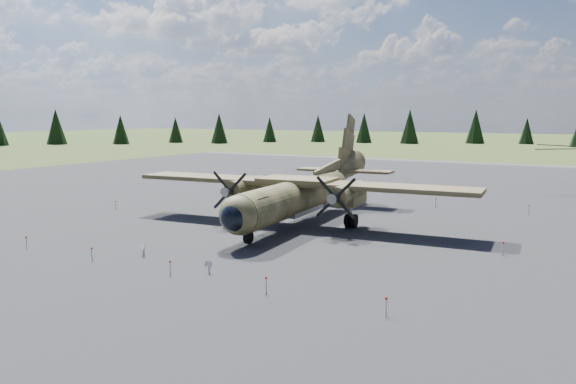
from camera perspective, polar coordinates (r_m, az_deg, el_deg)
The scene contains 7 objects.
ground at distance 42.40m, azimuth -1.64°, elevation -3.73°, with size 500.00×500.00×0.00m, color #495325.
apron at distance 51.03m, azimuth 4.26°, elevation -1.78°, with size 120.00×120.00×0.04m, color #56565B.
transport_plane at distance 44.56m, azimuth 1.45°, elevation 0.26°, with size 27.77×25.15×9.14m.
info_placard_left at distance 35.17m, azimuth -14.51°, elevation -5.52°, with size 0.53×0.34×0.77m.
info_placard_right at distance 30.74m, azimuth -8.05°, elevation -7.39°, with size 0.43×0.19×0.68m.
barrier_fence at distance 42.47m, azimuth -2.23°, elevation -3.01°, with size 33.12×29.62×0.85m.
treeline at distance 36.30m, azimuth -8.99°, elevation 2.00°, with size 295.35×298.76×10.97m.
Camera 1 is at (21.83, -35.35, 8.45)m, focal length 35.00 mm.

